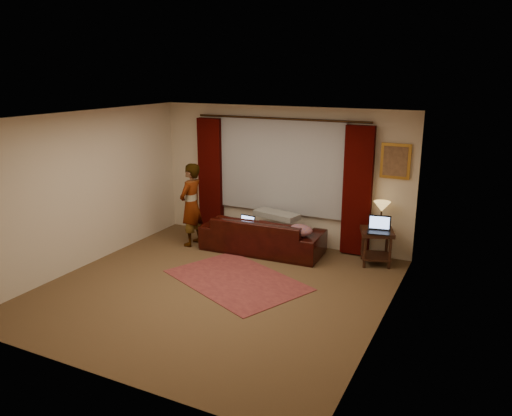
{
  "coord_description": "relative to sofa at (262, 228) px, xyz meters",
  "views": [
    {
      "loc": [
        3.65,
        -6.03,
        3.22
      ],
      "look_at": [
        0.1,
        1.2,
        1.0
      ],
      "focal_mm": 35.0,
      "sensor_mm": 36.0,
      "label": 1
    }
  ],
  "objects": [
    {
      "name": "sheer_curtain",
      "position": [
        0.07,
        0.62,
        1.05
      ],
      "size": [
        2.5,
        0.05,
        1.8
      ],
      "primitive_type": "cube",
      "color": "#9E9EA5",
      "rests_on": "wall_back"
    },
    {
      "name": "laptop_sofa",
      "position": [
        -0.27,
        -0.21,
        0.11
      ],
      "size": [
        0.35,
        0.37,
        0.23
      ],
      "primitive_type": null,
      "rotation": [
        0.0,
        0.0,
        -0.12
      ],
      "color": "black",
      "rests_on": "sofa"
    },
    {
      "name": "picture_frame",
      "position": [
        2.17,
        0.65,
        1.3
      ],
      "size": [
        0.5,
        0.04,
        0.6
      ],
      "primitive_type": "cube",
      "color": "#B17B2B",
      "rests_on": "wall_back"
    },
    {
      "name": "person",
      "position": [
        -1.36,
        -0.26,
        0.34
      ],
      "size": [
        0.47,
        0.47,
        1.58
      ],
      "primitive_type": "imported",
      "rotation": [
        0.0,
        0.0,
        -1.59
      ],
      "color": "gray",
      "rests_on": "floor"
    },
    {
      "name": "floor",
      "position": [
        0.07,
        -1.82,
        -0.45
      ],
      "size": [
        5.0,
        5.0,
        0.01
      ],
      "primitive_type": "cube",
      "color": "brown",
      "rests_on": "ground"
    },
    {
      "name": "throw_blanket",
      "position": [
        0.18,
        0.23,
        0.46
      ],
      "size": [
        0.91,
        0.53,
        0.1
      ],
      "primitive_type": "cube",
      "rotation": [
        0.0,
        0.0,
        -0.23
      ],
      "color": "gray",
      "rests_on": "sofa"
    },
    {
      "name": "end_table",
      "position": [
        2.02,
        0.29,
        -0.14
      ],
      "size": [
        0.68,
        0.68,
        0.62
      ],
      "primitive_type": "cube",
      "rotation": [
        0.0,
        0.0,
        0.34
      ],
      "color": "black",
      "rests_on": "floor"
    },
    {
      "name": "clothing_pile",
      "position": [
        0.78,
        -0.14,
        0.1
      ],
      "size": [
        0.55,
        0.48,
        0.2
      ],
      "primitive_type": "ellipsoid",
      "rotation": [
        0.0,
        0.0,
        -0.29
      ],
      "color": "#81505D",
      "rests_on": "sofa"
    },
    {
      "name": "wall_right",
      "position": [
        2.57,
        -1.82,
        0.85
      ],
      "size": [
        0.02,
        5.0,
        2.6
      ],
      "primitive_type": "cube",
      "color": "beige",
      "rests_on": "ground"
    },
    {
      "name": "drape_left",
      "position": [
        -1.43,
        0.57,
        0.73
      ],
      "size": [
        0.5,
        0.14,
        2.3
      ],
      "primitive_type": "cube",
      "color": "#300301",
      "rests_on": "floor"
    },
    {
      "name": "tiffany_lamp",
      "position": [
        2.04,
        0.45,
        0.4
      ],
      "size": [
        0.3,
        0.3,
        0.46
      ],
      "primitive_type": null,
      "rotation": [
        0.0,
        0.0,
        0.06
      ],
      "color": "olive",
      "rests_on": "end_table"
    },
    {
      "name": "wall_back",
      "position": [
        0.07,
        0.68,
        0.85
      ],
      "size": [
        5.0,
        0.02,
        2.6
      ],
      "primitive_type": "cube",
      "color": "beige",
      "rests_on": "ground"
    },
    {
      "name": "area_rug",
      "position": [
        0.21,
        -1.39,
        -0.44
      ],
      "size": [
        2.55,
        2.19,
        0.01
      ],
      "primitive_type": "cube",
      "rotation": [
        0.0,
        0.0,
        -0.42
      ],
      "color": "maroon",
      "rests_on": "floor"
    },
    {
      "name": "curtain_rod",
      "position": [
        0.07,
        0.57,
        1.93
      ],
      "size": [
        0.04,
        0.04,
        3.4
      ],
      "primitive_type": "cylinder",
      "color": "black",
      "rests_on": "wall_back"
    },
    {
      "name": "laptop_table",
      "position": [
        2.08,
        0.13,
        0.3
      ],
      "size": [
        0.43,
        0.46,
        0.27
      ],
      "primitive_type": null,
      "rotation": [
        0.0,
        0.0,
        0.18
      ],
      "color": "black",
      "rests_on": "end_table"
    },
    {
      "name": "sofa",
      "position": [
        0.0,
        0.0,
        0.0
      ],
      "size": [
        2.26,
        1.06,
        0.9
      ],
      "primitive_type": "imported",
      "rotation": [
        0.0,
        0.0,
        3.19
      ],
      "color": "black",
      "rests_on": "floor"
    },
    {
      "name": "wall_front",
      "position": [
        0.07,
        -4.32,
        0.85
      ],
      "size": [
        5.0,
        0.02,
        2.6
      ],
      "primitive_type": "cube",
      "color": "beige",
      "rests_on": "ground"
    },
    {
      "name": "drape_right",
      "position": [
        1.57,
        0.57,
        0.73
      ],
      "size": [
        0.5,
        0.14,
        2.3
      ],
      "primitive_type": "cube",
      "color": "#300301",
      "rests_on": "floor"
    },
    {
      "name": "wall_left",
      "position": [
        -2.43,
        -1.82,
        0.85
      ],
      "size": [
        0.02,
        5.0,
        2.6
      ],
      "primitive_type": "cube",
      "color": "beige",
      "rests_on": "ground"
    },
    {
      "name": "ceiling",
      "position": [
        0.07,
        -1.82,
        2.15
      ],
      "size": [
        5.0,
        5.0,
        0.02
      ],
      "primitive_type": "cube",
      "color": "silver",
      "rests_on": "ground"
    }
  ]
}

